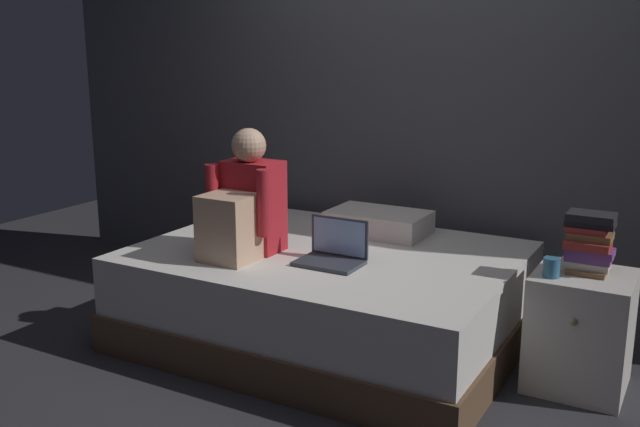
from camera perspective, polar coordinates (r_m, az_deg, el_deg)
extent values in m
plane|color=#2D2D33|center=(3.69, 1.04, -12.14)|extent=(8.00, 8.00, 0.00)
cube|color=#4C4F54|center=(4.43, 8.59, 10.13)|extent=(5.60, 0.10, 2.70)
cube|color=brown|center=(3.98, 0.55, -8.57)|extent=(2.00, 1.50, 0.20)
cube|color=silver|center=(3.89, 0.55, -5.07)|extent=(1.96, 1.46, 0.31)
cube|color=beige|center=(3.62, 19.95, -8.73)|extent=(0.44, 0.44, 0.56)
sphere|color=gray|center=(3.37, 19.48, -8.10)|extent=(0.04, 0.04, 0.04)
cube|color=#B21E28|center=(3.81, -5.31, 0.61)|extent=(0.30, 0.20, 0.48)
sphere|color=tan|center=(3.73, -5.68, 5.40)|extent=(0.18, 0.18, 0.18)
cube|color=tan|center=(3.65, -7.23, -1.14)|extent=(0.26, 0.24, 0.34)
cylinder|color=#B21E28|center=(3.78, -8.53, 1.34)|extent=(0.07, 0.07, 0.34)
cylinder|color=#B21E28|center=(3.59, -4.48, 0.83)|extent=(0.07, 0.07, 0.34)
cube|color=#333842|center=(3.58, 0.70, -3.97)|extent=(0.32, 0.22, 0.02)
cube|color=#333842|center=(3.65, 1.57, -1.85)|extent=(0.32, 0.01, 0.20)
cube|color=#8CB2EA|center=(3.64, 1.51, -1.88)|extent=(0.29, 0.00, 0.18)
cube|color=silver|center=(4.18, 4.68, -0.70)|extent=(0.56, 0.36, 0.13)
cube|color=brown|center=(3.54, 20.44, -4.28)|extent=(0.17, 0.14, 0.02)
cube|color=beige|center=(3.54, 20.31, -3.79)|extent=(0.22, 0.12, 0.03)
cube|color=#703D84|center=(3.54, 20.59, -3.28)|extent=(0.20, 0.15, 0.03)
cube|color=#703D84|center=(3.52, 20.64, -2.87)|extent=(0.21, 0.13, 0.03)
cube|color=#9E2D28|center=(3.51, 20.49, -2.32)|extent=(0.20, 0.15, 0.04)
cube|color=brown|center=(3.52, 20.67, -1.68)|extent=(0.19, 0.15, 0.03)
cube|color=#9E2D28|center=(3.51, 20.44, -1.18)|extent=(0.18, 0.13, 0.03)
cube|color=black|center=(3.51, 20.68, -0.75)|extent=(0.21, 0.12, 0.03)
cube|color=black|center=(3.50, 20.75, -0.24)|extent=(0.21, 0.15, 0.03)
cylinder|color=teal|center=(3.42, 17.90, -4.10)|extent=(0.08, 0.08, 0.09)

